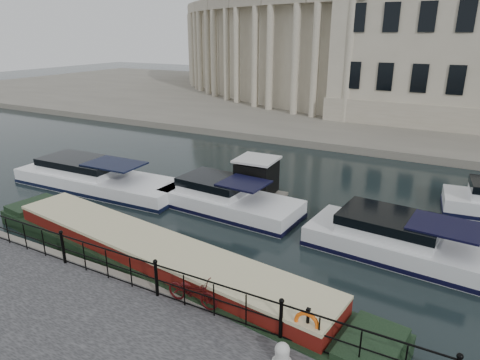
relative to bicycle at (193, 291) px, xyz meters
name	(u,v)px	position (x,y,z in m)	size (l,w,h in m)	color
ground_plane	(200,276)	(-1.18, 2.10, -0.99)	(160.00, 160.00, 0.00)	black
far_bank	(397,105)	(-1.18, 41.10, -0.71)	(120.00, 42.00, 0.55)	#6B665B
railing	(156,277)	(-1.18, -0.15, 0.21)	(24.14, 0.14, 1.22)	black
civic_building	(387,42)	(-2.18, 36.81, 6.05)	(53.55, 31.84, 16.85)	#ADA38C
bicycle	(193,291)	(0.00, 0.00, 0.00)	(0.58, 1.67, 0.88)	#400B0C
mooring_bollard	(282,353)	(3.18, -0.89, -0.18)	(0.49, 0.49, 0.55)	beige
life_ring_post	(307,324)	(3.48, -0.08, 0.23)	(0.65, 0.18, 1.07)	black
narrowboat	(155,263)	(-2.65, 1.53, -0.62)	(17.09, 4.35, 1.61)	black
harbour_hut	(257,180)	(-2.73, 9.60, -0.03)	(2.74, 2.32, 2.16)	#6B665B
cabin_cruisers	(271,206)	(-1.29, 8.23, -0.62)	(28.47, 9.59, 1.99)	white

